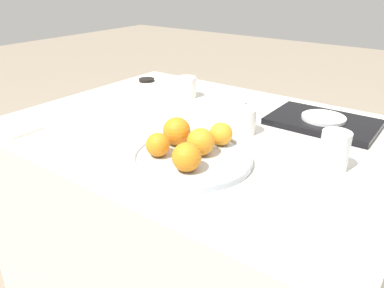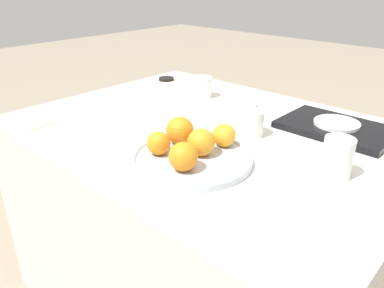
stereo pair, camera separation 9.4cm
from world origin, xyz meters
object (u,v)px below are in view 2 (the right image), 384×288
object	(u,v)px
cup_0	(202,87)
soy_dish	(166,79)
water_glass	(337,158)
orange_2	(180,131)
side_plate	(337,123)
orange_3	(183,157)
orange_4	(224,135)
orange_1	(159,143)
cup_1	(244,111)
serving_tray	(336,128)
cup_2	(250,123)
orange_0	(201,142)
fruit_platter	(192,158)
napkin	(34,122)

from	to	relation	value
cup_0	soy_dish	distance (m)	0.29
water_glass	orange_2	bearing A→B (deg)	-160.00
orange_2	side_plate	xyz separation A→B (m)	(0.27, 0.41, -0.03)
orange_3	orange_4	size ratio (longest dim) A/B	1.11
soy_dish	side_plate	bearing A→B (deg)	-3.86
orange_1	soy_dish	world-z (taller)	orange_1
orange_2	water_glass	size ratio (longest dim) A/B	0.78
water_glass	cup_1	world-z (taller)	water_glass
cup_0	water_glass	bearing A→B (deg)	-21.41
side_plate	cup_0	distance (m)	0.53
soy_dish	water_glass	bearing A→B (deg)	-19.60
orange_4	soy_dish	world-z (taller)	orange_4
serving_tray	cup_0	bearing A→B (deg)	-177.60
orange_2	serving_tray	size ratio (longest dim) A/B	0.24
orange_2	cup_0	size ratio (longest dim) A/B	0.98
cup_2	soy_dish	world-z (taller)	cup_2
orange_1	orange_0	bearing A→B (deg)	40.28
orange_1	serving_tray	world-z (taller)	orange_1
water_glass	cup_1	size ratio (longest dim) A/B	1.11
orange_1	orange_2	bearing A→B (deg)	94.08
orange_2	serving_tray	world-z (taller)	orange_2
fruit_platter	orange_3	size ratio (longest dim) A/B	4.44
fruit_platter	orange_1	world-z (taller)	orange_1
fruit_platter	orange_0	bearing A→B (deg)	66.45
serving_tray	orange_3	bearing A→B (deg)	-106.52
serving_tray	napkin	world-z (taller)	serving_tray
orange_3	cup_2	size ratio (longest dim) A/B	0.88
napkin	orange_3	bearing A→B (deg)	8.17
serving_tray	cup_2	size ratio (longest dim) A/B	4.05
orange_2	orange_4	distance (m)	0.12
fruit_platter	soy_dish	distance (m)	0.81
orange_1	side_plate	xyz separation A→B (m)	(0.26, 0.50, -0.02)
water_glass	cup_2	distance (m)	0.30
orange_1	cup_2	xyz separation A→B (m)	(0.08, 0.29, -0.01)
soy_dish	serving_tray	bearing A→B (deg)	-3.86
orange_4	cup_1	world-z (taller)	orange_4
orange_4	soy_dish	xyz separation A→B (m)	(-0.65, 0.40, -0.04)
orange_2	cup_2	world-z (taller)	orange_2
cup_2	napkin	bearing A→B (deg)	-145.31
orange_4	cup_0	distance (m)	0.49
orange_4	cup_0	world-z (taller)	same
orange_0	orange_3	size ratio (longest dim) A/B	1.02
orange_2	cup_2	distance (m)	0.22
cup_2	soy_dish	bearing A→B (deg)	157.39
cup_0	cup_1	bearing A→B (deg)	-19.82
orange_4	side_plate	world-z (taller)	orange_4
orange_0	cup_0	size ratio (longest dim) A/B	0.92
orange_1	orange_4	size ratio (longest dim) A/B	0.97
orange_0	serving_tray	xyz separation A→B (m)	(0.18, 0.43, -0.04)
cup_0	side_plate	bearing A→B (deg)	2.40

